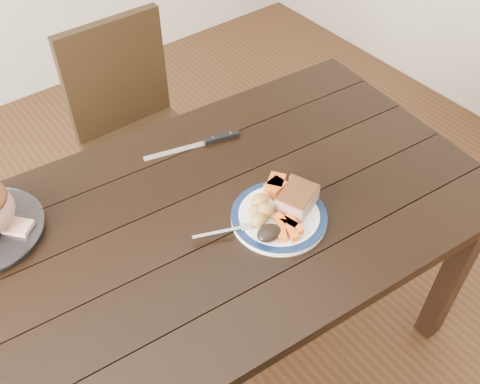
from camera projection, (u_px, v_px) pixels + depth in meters
ground at (220, 344)px, 2.04m from camera, size 4.00×4.00×0.00m
dining_table at (214, 234)px, 1.57m from camera, size 1.68×1.04×0.75m
chair_far at (137, 126)px, 2.13m from camera, size 0.42×0.43×0.93m
dinner_plate at (279, 217)px, 1.48m from camera, size 0.27×0.27×0.02m
plate_rim at (279, 215)px, 1.47m from camera, size 0.27×0.27×0.02m
pork_slice at (297, 200)px, 1.48m from camera, size 0.13×0.12×0.05m
roasted_potatoes at (260, 210)px, 1.45m from camera, size 0.09×0.09×0.04m
carrot_batons at (288, 227)px, 1.42m from camera, size 0.08×0.10×0.02m
pumpkin_wedges at (276, 186)px, 1.52m from camera, size 0.08×0.07×0.04m
dark_mushroom at (269, 233)px, 1.40m from camera, size 0.07×0.05×0.03m
fork at (230, 230)px, 1.43m from camera, size 0.17×0.08×0.00m
cut_slice at (18, 227)px, 1.43m from camera, size 0.09×0.09×0.02m
carving_knife at (210, 141)px, 1.71m from camera, size 0.31×0.10×0.01m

